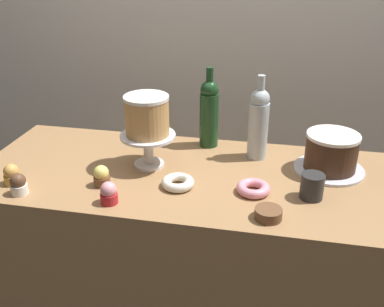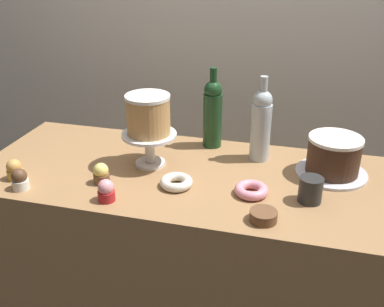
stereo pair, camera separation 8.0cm
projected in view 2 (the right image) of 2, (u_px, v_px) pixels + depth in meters
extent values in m
cube|color=silver|center=(237.00, 18.00, 2.20)|extent=(6.00, 0.05, 2.60)
cube|color=#997047|center=(192.00, 270.00, 1.79)|extent=(1.58, 0.64, 0.88)
cylinder|color=silver|center=(150.00, 163.00, 1.66)|extent=(0.11, 0.11, 0.01)
cylinder|color=silver|center=(150.00, 149.00, 1.63)|extent=(0.04, 0.04, 0.11)
cylinder|color=silver|center=(149.00, 135.00, 1.61)|extent=(0.20, 0.20, 0.01)
cylinder|color=tan|center=(148.00, 116.00, 1.58)|extent=(0.16, 0.16, 0.13)
cylinder|color=white|center=(147.00, 97.00, 1.54)|extent=(0.16, 0.16, 0.01)
cylinder|color=silver|center=(331.00, 173.00, 1.59)|extent=(0.25, 0.25, 0.01)
cylinder|color=#3D2619|center=(334.00, 156.00, 1.56)|extent=(0.18, 0.18, 0.12)
cylinder|color=white|center=(336.00, 139.00, 1.53)|extent=(0.19, 0.19, 0.01)
cylinder|color=#B2BCC1|center=(260.00, 132.00, 1.66)|extent=(0.08, 0.08, 0.22)
sphere|color=#B2BCC1|center=(263.00, 100.00, 1.60)|extent=(0.07, 0.07, 0.07)
cylinder|color=#B2BCC1|center=(264.00, 87.00, 1.58)|extent=(0.03, 0.03, 0.08)
cylinder|color=#193D1E|center=(213.00, 120.00, 1.77)|extent=(0.08, 0.08, 0.22)
sphere|color=#193D1E|center=(213.00, 90.00, 1.71)|extent=(0.07, 0.07, 0.07)
cylinder|color=#193D1E|center=(213.00, 77.00, 1.69)|extent=(0.03, 0.03, 0.08)
cylinder|color=white|center=(21.00, 184.00, 1.49)|extent=(0.06, 0.06, 0.03)
sphere|color=brown|center=(19.00, 176.00, 1.48)|extent=(0.05, 0.05, 0.05)
cylinder|color=gold|center=(15.00, 174.00, 1.55)|extent=(0.06, 0.06, 0.03)
sphere|color=#CC9347|center=(14.00, 167.00, 1.54)|extent=(0.05, 0.05, 0.05)
cylinder|color=brown|center=(102.00, 178.00, 1.53)|extent=(0.06, 0.06, 0.03)
sphere|color=#EFDB6B|center=(101.00, 170.00, 1.51)|extent=(0.05, 0.05, 0.05)
cylinder|color=red|center=(107.00, 196.00, 1.42)|extent=(0.06, 0.06, 0.03)
sphere|color=pink|center=(106.00, 187.00, 1.41)|extent=(0.05, 0.05, 0.05)
torus|color=silver|center=(176.00, 182.00, 1.50)|extent=(0.11, 0.11, 0.03)
torus|color=pink|center=(251.00, 190.00, 1.46)|extent=(0.11, 0.11, 0.03)
cylinder|color=brown|center=(263.00, 219.00, 1.32)|extent=(0.08, 0.08, 0.01)
cylinder|color=brown|center=(263.00, 216.00, 1.32)|extent=(0.08, 0.08, 0.01)
cylinder|color=brown|center=(264.00, 213.00, 1.31)|extent=(0.08, 0.08, 0.01)
cylinder|color=#282828|center=(310.00, 190.00, 1.41)|extent=(0.08, 0.08, 0.08)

